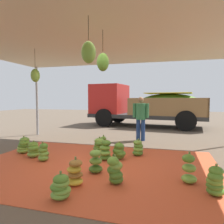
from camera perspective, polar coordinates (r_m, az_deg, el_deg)
The scene contains 19 objects.
ground_plane at distance 7.78m, azimuth 2.66°, elevation -7.90°, with size 40.00×40.00×0.00m, color brown.
tarp_orange at distance 4.99m, azimuth -5.41°, elevation -14.43°, with size 5.63×4.03×0.01m, color #D1512D.
tent_canopy at distance 4.85m, azimuth -6.11°, elevation 19.46°, with size 8.00×7.00×2.97m.
banana_bunch_0 at distance 4.47m, azimuth -4.52°, elevation -13.51°, with size 0.37×0.39×0.53m.
banana_bunch_1 at distance 3.95m, azimuth -10.12°, elevation -16.13°, with size 0.39×0.40×0.51m.
banana_bunch_2 at distance 6.49m, azimuth -23.05°, elevation -8.48°, with size 0.47×0.44×0.49m.
banana_bunch_3 at distance 6.32m, azimuth -2.36°, elevation -8.73°, with size 0.29×0.30×0.47m.
banana_bunch_4 at distance 5.80m, azimuth 7.14°, elevation -9.81°, with size 0.37×0.39×0.46m.
banana_bunch_5 at distance 4.21m, azimuth 20.30°, elevation -14.59°, with size 0.35×0.38×0.57m.
banana_bunch_7 at distance 5.53m, azimuth -18.24°, elevation -10.51°, with size 0.33×0.35×0.48m.
banana_bunch_8 at distance 3.85m, azimuth 26.39°, elevation -16.77°, with size 0.38×0.37×0.52m.
banana_bunch_9 at distance 5.96m, azimuth -20.65°, elevation -9.70°, with size 0.45×0.45×0.44m.
banana_bunch_10 at distance 5.42m, azimuth 1.91°, elevation -10.71°, with size 0.44×0.43×0.46m.
banana_bunch_11 at distance 5.31m, azimuth -1.82°, elevation -10.61°, with size 0.37×0.40×0.55m.
banana_bunch_12 at distance 5.98m, azimuth -3.46°, elevation -9.33°, with size 0.48×0.47×0.47m.
banana_bunch_13 at distance 3.49m, azimuth -13.90°, elevation -19.39°, with size 0.40×0.40×0.43m.
banana_bunch_14 at distance 3.91m, azimuth 0.85°, elevation -15.85°, with size 0.36×0.37×0.54m.
cargo_truck_main at distance 12.03m, azimuth 8.51°, elevation 1.98°, with size 6.58×3.15×2.40m.
worker_0 at distance 7.78m, azimuth 7.87°, elevation -0.88°, with size 0.59×0.36×1.62m.
Camera 1 is at (1.72, -4.42, 1.55)m, focal length 33.39 mm.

